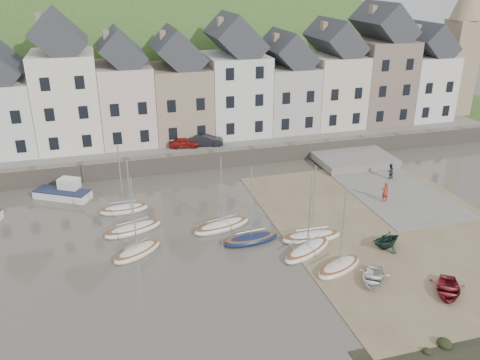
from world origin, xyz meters
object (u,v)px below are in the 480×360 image
object	(u,v)px
rowboat_green	(387,239)
person_red	(385,192)
person_dark	(390,171)
sailboat_0	(124,209)
car_left	(184,143)
rowboat_red	(448,289)
rowboat_white	(373,278)
car_right	(206,140)

from	to	relation	value
rowboat_green	person_red	bearing A→B (deg)	134.23
person_red	person_dark	size ratio (longest dim) A/B	1.13
rowboat_green	person_dark	bearing A→B (deg)	131.72
sailboat_0	rowboat_green	size ratio (longest dim) A/B	2.50
person_dark	car_left	world-z (taller)	car_left
rowboat_green	person_dark	distance (m)	13.75
rowboat_green	person_dark	world-z (taller)	person_dark
sailboat_0	rowboat_red	size ratio (longest dim) A/B	2.01
person_red	person_dark	distance (m)	5.58
rowboat_green	rowboat_red	xyz separation A→B (m)	(0.66, -6.22, -0.34)
person_red	rowboat_white	bearing A→B (deg)	56.69
car_right	rowboat_red	bearing A→B (deg)	-148.20
rowboat_green	rowboat_red	size ratio (longest dim) A/B	0.81
rowboat_red	person_dark	xyz separation A→B (m)	(6.68, 17.84, 0.51)
car_left	rowboat_green	bearing A→B (deg)	-142.88
rowboat_green	rowboat_white	bearing A→B (deg)	-57.27
rowboat_green	person_red	world-z (taller)	person_red
rowboat_white	rowboat_green	xyz separation A→B (m)	(3.28, 3.73, 0.36)
sailboat_0	person_red	size ratio (longest dim) A/B	3.57
sailboat_0	person_dark	bearing A→B (deg)	0.06
sailboat_0	person_red	xyz separation A→B (m)	(22.56, -4.48, 0.74)
sailboat_0	rowboat_green	distance (m)	21.82
rowboat_red	person_dark	bearing A→B (deg)	104.94
rowboat_green	car_right	distance (m)	24.02
rowboat_green	car_left	distance (m)	24.99
person_dark	car_left	distance (m)	21.48
car_right	person_red	bearing A→B (deg)	-126.20
person_dark	car_right	size ratio (longest dim) A/B	0.41
sailboat_0	rowboat_red	bearing A→B (deg)	-42.92
person_dark	car_left	bearing A→B (deg)	-43.75
rowboat_green	car_left	size ratio (longest dim) A/B	0.80
sailboat_0	car_left	world-z (taller)	sailboat_0
rowboat_green	car_right	xyz separation A→B (m)	(-8.90, 22.26, 1.49)
rowboat_red	car_left	world-z (taller)	car_left
rowboat_red	person_red	bearing A→B (deg)	111.15
rowboat_green	car_left	world-z (taller)	car_left
sailboat_0	rowboat_red	distance (m)	26.15
sailboat_0	person_red	bearing A→B (deg)	-11.24
rowboat_white	car_right	bearing A→B (deg)	139.28
sailboat_0	rowboat_green	bearing A→B (deg)	-32.08
rowboat_red	car_left	bearing A→B (deg)	148.22
person_red	car_right	bearing A→B (deg)	-48.61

